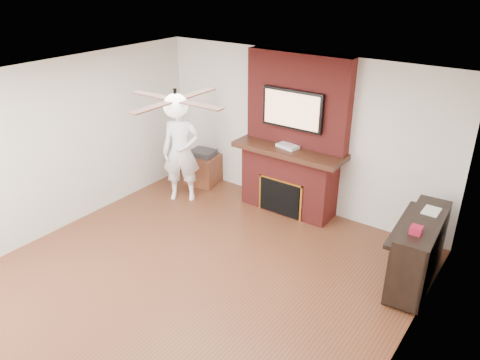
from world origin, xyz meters
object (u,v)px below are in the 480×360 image
Objects in this scene: person at (181,151)px; side_table at (203,168)px; fireplace at (292,151)px; piano at (419,250)px.

side_table is (-0.12, 0.69, -0.56)m from person.
fireplace is 1.82m from person.
fireplace is 2.47m from piano.
fireplace is at bearing -5.71° from side_table.
piano is at bearing -19.46° from fireplace.
fireplace is at bearing 156.88° from piano.
piano is at bearing -18.21° from side_table.
fireplace is 3.99× the size of side_table.
person reaches higher than side_table.
person is at bearing 175.57° from piano.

